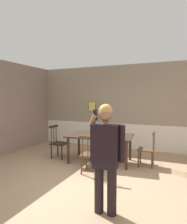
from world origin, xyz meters
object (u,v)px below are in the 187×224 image
Objects in this scene: chair_by_doorway at (58,142)px; chair_at_table_head at (90,154)px; chair_near_window at (148,149)px; dining_table at (100,138)px; person_figure at (106,152)px.

chair_at_table_head is (1.35, -0.74, -0.01)m from chair_by_doorway.
chair_at_table_head is at bearing 129.91° from chair_near_window.
chair_near_window reaches higher than chair_at_table_head.
chair_by_doorway is 1.54m from chair_at_table_head.
chair_near_window is (1.25, 0.14, -0.21)m from dining_table.
chair_by_doorway is at bearing -173.69° from dining_table.
person_figure is (-0.27, -2.40, 0.50)m from chair_near_window.
chair_near_window is 0.55× the size of person_figure.
chair_at_table_head is at bearing 59.36° from chair_by_doorway.
chair_by_doorway is (-2.50, -0.28, 0.01)m from chair_near_window.
person_figure is (0.88, -1.38, 0.50)m from chair_at_table_head.
dining_table is 0.91m from chair_at_table_head.
chair_by_doorway reaches higher than chair_near_window.
chair_at_table_head is at bearing -60.32° from person_figure.
chair_at_table_head is 1.71m from person_figure.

